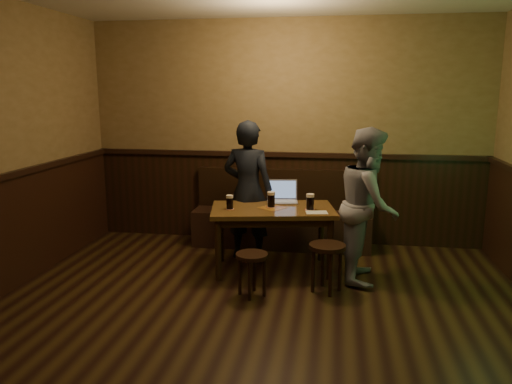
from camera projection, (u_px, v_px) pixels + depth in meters
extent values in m
cube|color=black|center=(242.00, 358.00, 3.69)|extent=(5.00, 6.00, 0.02)
cube|color=olive|center=(286.00, 133.00, 6.31)|extent=(5.00, 0.02, 2.80)
cube|color=black|center=(285.00, 199.00, 6.46)|extent=(4.98, 0.04, 1.10)
cube|color=black|center=(285.00, 155.00, 6.31)|extent=(4.98, 0.06, 0.06)
cube|color=black|center=(281.00, 228.00, 6.26)|extent=(2.20, 0.50, 0.45)
cube|color=black|center=(283.00, 188.00, 6.36)|extent=(2.20, 0.10, 0.50)
cube|color=#523517|center=(273.00, 210.00, 5.34)|extent=(1.41, 0.97, 0.05)
cube|color=black|center=(273.00, 216.00, 5.35)|extent=(1.28, 0.84, 0.07)
cube|color=maroon|center=(273.00, 208.00, 5.33)|extent=(0.34, 0.34, 0.00)
cylinder|color=black|center=(218.00, 250.00, 5.10)|extent=(0.06, 0.06, 0.65)
cylinder|color=black|center=(221.00, 234.00, 5.68)|extent=(0.06, 0.06, 0.65)
cylinder|color=black|center=(330.00, 249.00, 5.13)|extent=(0.06, 0.06, 0.65)
cylinder|color=black|center=(321.00, 233.00, 5.71)|extent=(0.06, 0.06, 0.65)
cylinder|color=black|center=(252.00, 255.00, 4.70)|extent=(0.32, 0.32, 0.04)
cylinder|color=black|center=(264.00, 276.00, 4.72)|extent=(0.03, 0.03, 0.40)
cylinder|color=black|center=(254.00, 271.00, 4.86)|extent=(0.03, 0.03, 0.40)
cylinder|color=black|center=(240.00, 275.00, 4.77)|extent=(0.03, 0.03, 0.40)
cylinder|color=black|center=(250.00, 280.00, 4.63)|extent=(0.03, 0.03, 0.40)
cylinder|color=black|center=(327.00, 247.00, 4.79)|extent=(0.44, 0.44, 0.04)
cylinder|color=black|center=(340.00, 268.00, 4.86)|extent=(0.04, 0.04, 0.46)
cylinder|color=black|center=(323.00, 264.00, 4.97)|extent=(0.04, 0.04, 0.46)
cylinder|color=black|center=(313.00, 270.00, 4.82)|extent=(0.04, 0.04, 0.46)
cylinder|color=black|center=(331.00, 274.00, 4.71)|extent=(0.04, 0.04, 0.46)
cylinder|color=#A43514|center=(230.00, 209.00, 5.27)|extent=(0.10, 0.10, 0.00)
cylinder|color=silver|center=(230.00, 209.00, 5.27)|extent=(0.08, 0.08, 0.00)
cylinder|color=black|center=(230.00, 203.00, 5.26)|extent=(0.07, 0.07, 0.12)
cylinder|color=beige|center=(230.00, 196.00, 5.24)|extent=(0.08, 0.08, 0.03)
cylinder|color=#A43514|center=(271.00, 207.00, 5.36)|extent=(0.11, 0.11, 0.00)
cylinder|color=silver|center=(271.00, 207.00, 5.36)|extent=(0.09, 0.09, 0.00)
cylinder|color=black|center=(271.00, 201.00, 5.35)|extent=(0.08, 0.08, 0.13)
cylinder|color=beige|center=(271.00, 193.00, 5.33)|extent=(0.08, 0.08, 0.03)
cylinder|color=#A43514|center=(310.00, 210.00, 5.25)|extent=(0.11, 0.11, 0.00)
cylinder|color=silver|center=(310.00, 209.00, 5.25)|extent=(0.09, 0.09, 0.00)
cylinder|color=black|center=(310.00, 203.00, 5.23)|extent=(0.08, 0.08, 0.13)
cylinder|color=beige|center=(310.00, 195.00, 5.22)|extent=(0.09, 0.09, 0.03)
cube|color=silver|center=(282.00, 202.00, 5.57)|extent=(0.37, 0.28, 0.02)
cube|color=#B2B2B7|center=(282.00, 201.00, 5.57)|extent=(0.33, 0.23, 0.00)
cube|color=silver|center=(282.00, 189.00, 5.66)|extent=(0.35, 0.12, 0.22)
cube|color=#5874A5|center=(282.00, 189.00, 5.65)|extent=(0.31, 0.10, 0.19)
cube|color=silver|center=(317.00, 212.00, 5.13)|extent=(0.24, 0.19, 0.00)
imported|color=black|center=(248.00, 190.00, 5.71)|extent=(0.64, 0.47, 1.61)
imported|color=gray|center=(369.00, 205.00, 5.07)|extent=(0.65, 0.81, 1.57)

